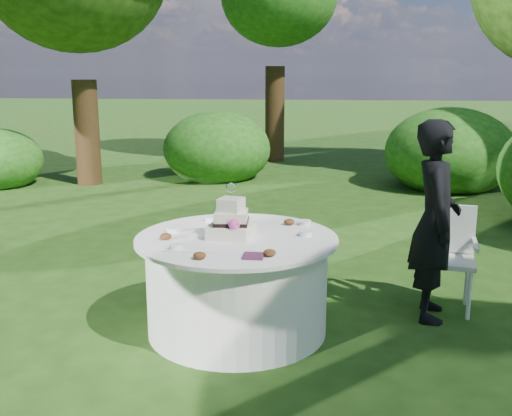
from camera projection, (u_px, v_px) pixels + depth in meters
The scene contains 9 objects.
ground at pixel (237, 330), 4.77m from camera, with size 80.00×80.00×0.00m, color #1E3C10.
napkins at pixel (253, 256), 4.08m from camera, with size 0.14×0.14×0.02m, color #4E2141.
feather_plume at pixel (184, 250), 4.23m from camera, with size 0.48×0.07×0.01m, color white.
guest at pixel (435, 221), 4.86m from camera, with size 0.60×0.39×1.65m, color black.
table at pixel (237, 284), 4.68m from camera, with size 1.56×1.56×0.77m.
cake at pixel (231, 223), 4.56m from camera, with size 0.36×0.36×0.43m.
chair at pixel (449, 250), 5.13m from camera, with size 0.49×0.48×0.89m.
votives at pixel (235, 230), 4.72m from camera, with size 1.14×0.95×0.04m.
petal_cups at pixel (232, 240), 4.40m from camera, with size 0.99×1.09×0.05m.
Camera 1 is at (0.66, -4.39, 2.01)m, focal length 42.00 mm.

